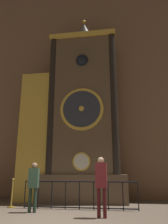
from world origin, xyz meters
name	(u,v)px	position (x,y,z in m)	size (l,w,h in m)	color
ground_plane	(52,222)	(0.00, 0.00, 0.00)	(28.00, 28.00, 0.00)	brown
cathedral_back_wall	(81,69)	(-0.09, 5.34, 7.17)	(24.00, 0.32, 14.35)	#846047
clock_tower	(74,117)	(-0.21, 4.02, 3.92)	(5.06, 1.76, 9.49)	brown
railing_fence	(79,193)	(0.39, 2.11, 0.55)	(4.24, 0.05, 0.99)	black
visitor_near	(33,182)	(-1.08, 1.29, 0.98)	(0.36, 0.26, 1.63)	#213427
visitor_far	(101,181)	(1.31, 0.74, 1.06)	(0.35, 0.23, 1.77)	#461518
stanchion_post	(12,198)	(-2.26, 2.16, 0.35)	(0.28, 0.28, 1.07)	#B28E33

